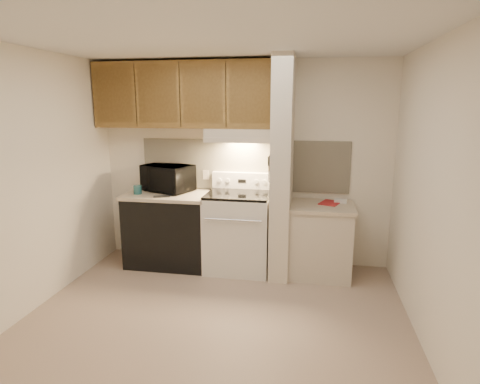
# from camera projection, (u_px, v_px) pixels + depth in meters

# --- Properties ---
(floor) EXTENTS (3.60, 3.60, 0.00)m
(floor) POSITION_uv_depth(u_px,v_px,m) (217.00, 316.00, 3.83)
(floor) COLOR tan
(floor) RESTS_ON ground
(ceiling) EXTENTS (3.60, 3.60, 0.00)m
(ceiling) POSITION_uv_depth(u_px,v_px,m) (213.00, 39.00, 3.30)
(ceiling) COLOR white
(ceiling) RESTS_ON wall_back
(wall_back) EXTENTS (3.60, 2.50, 0.02)m
(wall_back) POSITION_uv_depth(u_px,v_px,m) (243.00, 164.00, 5.01)
(wall_back) COLOR white
(wall_back) RESTS_ON floor
(wall_left) EXTENTS (0.02, 3.00, 2.50)m
(wall_left) POSITION_uv_depth(u_px,v_px,m) (34.00, 181.00, 3.87)
(wall_left) COLOR white
(wall_left) RESTS_ON floor
(wall_right) EXTENTS (0.02, 3.00, 2.50)m
(wall_right) POSITION_uv_depth(u_px,v_px,m) (431.00, 196.00, 3.26)
(wall_right) COLOR white
(wall_right) RESTS_ON floor
(backsplash) EXTENTS (2.60, 0.02, 0.63)m
(backsplash) POSITION_uv_depth(u_px,v_px,m) (243.00, 165.00, 5.00)
(backsplash) COLOR beige
(backsplash) RESTS_ON wall_back
(range_body) EXTENTS (0.76, 0.65, 0.92)m
(range_body) POSITION_uv_depth(u_px,v_px,m) (239.00, 233.00, 4.85)
(range_body) COLOR silver
(range_body) RESTS_ON floor
(oven_window) EXTENTS (0.50, 0.01, 0.30)m
(oven_window) POSITION_uv_depth(u_px,v_px,m) (234.00, 238.00, 4.53)
(oven_window) COLOR black
(oven_window) RESTS_ON range_body
(oven_handle) EXTENTS (0.65, 0.02, 0.02)m
(oven_handle) POSITION_uv_depth(u_px,v_px,m) (233.00, 220.00, 4.45)
(oven_handle) COLOR silver
(oven_handle) RESTS_ON range_body
(cooktop) EXTENTS (0.74, 0.64, 0.03)m
(cooktop) POSITION_uv_depth(u_px,v_px,m) (238.00, 194.00, 4.74)
(cooktop) COLOR black
(cooktop) RESTS_ON range_body
(range_backguard) EXTENTS (0.76, 0.08, 0.20)m
(range_backguard) POSITION_uv_depth(u_px,v_px,m) (243.00, 180.00, 4.99)
(range_backguard) COLOR silver
(range_backguard) RESTS_ON range_body
(range_display) EXTENTS (0.10, 0.01, 0.04)m
(range_display) POSITION_uv_depth(u_px,v_px,m) (242.00, 181.00, 4.95)
(range_display) COLOR black
(range_display) RESTS_ON range_backguard
(range_knob_left_outer) EXTENTS (0.05, 0.02, 0.05)m
(range_knob_left_outer) POSITION_uv_depth(u_px,v_px,m) (220.00, 180.00, 5.00)
(range_knob_left_outer) COLOR silver
(range_knob_left_outer) RESTS_ON range_backguard
(range_knob_left_inner) EXTENTS (0.05, 0.02, 0.05)m
(range_knob_left_inner) POSITION_uv_depth(u_px,v_px,m) (228.00, 181.00, 4.98)
(range_knob_left_inner) COLOR silver
(range_knob_left_inner) RESTS_ON range_backguard
(range_knob_right_inner) EXTENTS (0.05, 0.02, 0.05)m
(range_knob_right_inner) POSITION_uv_depth(u_px,v_px,m) (256.00, 182.00, 4.92)
(range_knob_right_inner) COLOR silver
(range_knob_right_inner) RESTS_ON range_backguard
(range_knob_right_outer) EXTENTS (0.05, 0.02, 0.05)m
(range_knob_right_outer) POSITION_uv_depth(u_px,v_px,m) (264.00, 182.00, 4.90)
(range_knob_right_outer) COLOR silver
(range_knob_right_outer) RESTS_ON range_backguard
(dishwasher_front) EXTENTS (1.00, 0.63, 0.87)m
(dishwasher_front) POSITION_uv_depth(u_px,v_px,m) (170.00, 230.00, 5.01)
(dishwasher_front) COLOR black
(dishwasher_front) RESTS_ON floor
(left_countertop) EXTENTS (1.04, 0.67, 0.04)m
(left_countertop) POSITION_uv_depth(u_px,v_px,m) (168.00, 195.00, 4.91)
(left_countertop) COLOR #C6B498
(left_countertop) RESTS_ON dishwasher_front
(spoon_rest) EXTENTS (0.20, 0.13, 0.01)m
(spoon_rest) POSITION_uv_depth(u_px,v_px,m) (162.00, 196.00, 4.72)
(spoon_rest) COLOR black
(spoon_rest) RESTS_ON left_countertop
(teal_jar) EXTENTS (0.10, 0.10, 0.11)m
(teal_jar) POSITION_uv_depth(u_px,v_px,m) (138.00, 190.00, 4.86)
(teal_jar) COLOR #245C62
(teal_jar) RESTS_ON left_countertop
(outlet) EXTENTS (0.08, 0.01, 0.12)m
(outlet) POSITION_uv_depth(u_px,v_px,m) (206.00, 175.00, 5.10)
(outlet) COLOR beige
(outlet) RESTS_ON backsplash
(microwave) EXTENTS (0.70, 0.59, 0.33)m
(microwave) POSITION_uv_depth(u_px,v_px,m) (168.00, 178.00, 5.02)
(microwave) COLOR black
(microwave) RESTS_ON left_countertop
(partition_pillar) EXTENTS (0.22, 0.70, 2.50)m
(partition_pillar) POSITION_uv_depth(u_px,v_px,m) (282.00, 169.00, 4.58)
(partition_pillar) COLOR beige
(partition_pillar) RESTS_ON floor
(pillar_trim) EXTENTS (0.01, 0.70, 0.04)m
(pillar_trim) POSITION_uv_depth(u_px,v_px,m) (272.00, 165.00, 4.59)
(pillar_trim) COLOR brown
(pillar_trim) RESTS_ON partition_pillar
(knife_strip) EXTENTS (0.02, 0.42, 0.04)m
(knife_strip) POSITION_uv_depth(u_px,v_px,m) (271.00, 164.00, 4.54)
(knife_strip) COLOR black
(knife_strip) RESTS_ON partition_pillar
(knife_blade_a) EXTENTS (0.01, 0.03, 0.16)m
(knife_blade_a) POSITION_uv_depth(u_px,v_px,m) (269.00, 174.00, 4.42)
(knife_blade_a) COLOR silver
(knife_blade_a) RESTS_ON knife_strip
(knife_handle_a) EXTENTS (0.02, 0.02, 0.10)m
(knife_handle_a) POSITION_uv_depth(u_px,v_px,m) (269.00, 161.00, 4.38)
(knife_handle_a) COLOR black
(knife_handle_a) RESTS_ON knife_strip
(knife_blade_b) EXTENTS (0.01, 0.04, 0.18)m
(knife_blade_b) POSITION_uv_depth(u_px,v_px,m) (269.00, 174.00, 4.50)
(knife_blade_b) COLOR silver
(knife_blade_b) RESTS_ON knife_strip
(knife_handle_b) EXTENTS (0.02, 0.02, 0.10)m
(knife_handle_b) POSITION_uv_depth(u_px,v_px,m) (269.00, 160.00, 4.44)
(knife_handle_b) COLOR black
(knife_handle_b) RESTS_ON knife_strip
(knife_blade_c) EXTENTS (0.01, 0.04, 0.20)m
(knife_blade_c) POSITION_uv_depth(u_px,v_px,m) (270.00, 174.00, 4.58)
(knife_blade_c) COLOR silver
(knife_blade_c) RESTS_ON knife_strip
(knife_handle_c) EXTENTS (0.02, 0.02, 0.10)m
(knife_handle_c) POSITION_uv_depth(u_px,v_px,m) (270.00, 159.00, 4.52)
(knife_handle_c) COLOR black
(knife_handle_c) RESTS_ON knife_strip
(knife_blade_d) EXTENTS (0.01, 0.04, 0.16)m
(knife_blade_d) POSITION_uv_depth(u_px,v_px,m) (271.00, 171.00, 4.65)
(knife_blade_d) COLOR silver
(knife_blade_d) RESTS_ON knife_strip
(knife_handle_d) EXTENTS (0.02, 0.02, 0.10)m
(knife_handle_d) POSITION_uv_depth(u_px,v_px,m) (271.00, 158.00, 4.60)
(knife_handle_d) COLOR black
(knife_handle_d) RESTS_ON knife_strip
(knife_blade_e) EXTENTS (0.01, 0.04, 0.18)m
(knife_blade_e) POSITION_uv_depth(u_px,v_px,m) (271.00, 171.00, 4.72)
(knife_blade_e) COLOR silver
(knife_blade_e) RESTS_ON knife_strip
(knife_handle_e) EXTENTS (0.02, 0.02, 0.10)m
(knife_handle_e) POSITION_uv_depth(u_px,v_px,m) (272.00, 157.00, 4.69)
(knife_handle_e) COLOR black
(knife_handle_e) RESTS_ON knife_strip
(oven_mitt) EXTENTS (0.03, 0.10, 0.24)m
(oven_mitt) POSITION_uv_depth(u_px,v_px,m) (272.00, 173.00, 4.79)
(oven_mitt) COLOR gray
(oven_mitt) RESTS_ON partition_pillar
(right_cab_base) EXTENTS (0.70, 0.60, 0.81)m
(right_cab_base) POSITION_uv_depth(u_px,v_px,m) (320.00, 242.00, 4.69)
(right_cab_base) COLOR beige
(right_cab_base) RESTS_ON floor
(right_countertop) EXTENTS (0.74, 0.64, 0.04)m
(right_countertop) POSITION_uv_depth(u_px,v_px,m) (321.00, 207.00, 4.60)
(right_countertop) COLOR #C6B498
(right_countertop) RESTS_ON right_cab_base
(red_folder) EXTENTS (0.29, 0.34, 0.01)m
(red_folder) POSITION_uv_depth(u_px,v_px,m) (330.00, 203.00, 4.67)
(red_folder) COLOR #B42325
(red_folder) RESTS_ON right_countertop
(white_box) EXTENTS (0.15, 0.11, 0.04)m
(white_box) POSITION_uv_depth(u_px,v_px,m) (340.00, 201.00, 4.69)
(white_box) COLOR white
(white_box) RESTS_ON right_countertop
(range_hood) EXTENTS (0.78, 0.44, 0.15)m
(range_hood) POSITION_uv_depth(u_px,v_px,m) (240.00, 135.00, 4.72)
(range_hood) COLOR beige
(range_hood) RESTS_ON upper_cabinets
(hood_lip) EXTENTS (0.78, 0.04, 0.06)m
(hood_lip) POSITION_uv_depth(u_px,v_px,m) (237.00, 140.00, 4.52)
(hood_lip) COLOR beige
(hood_lip) RESTS_ON range_hood
(upper_cabinets) EXTENTS (2.18, 0.33, 0.77)m
(upper_cabinets) POSITION_uv_depth(u_px,v_px,m) (184.00, 95.00, 4.78)
(upper_cabinets) COLOR brown
(upper_cabinets) RESTS_ON wall_back
(cab_door_a) EXTENTS (0.46, 0.01, 0.63)m
(cab_door_a) POSITION_uv_depth(u_px,v_px,m) (114.00, 95.00, 4.77)
(cab_door_a) COLOR brown
(cab_door_a) RESTS_ON upper_cabinets
(cab_gap_a) EXTENTS (0.01, 0.01, 0.73)m
(cab_gap_a) POSITION_uv_depth(u_px,v_px,m) (136.00, 95.00, 4.72)
(cab_gap_a) COLOR black
(cab_gap_a) RESTS_ON upper_cabinets
(cab_door_b) EXTENTS (0.46, 0.01, 0.63)m
(cab_door_b) POSITION_uv_depth(u_px,v_px,m) (157.00, 95.00, 4.67)
(cab_door_b) COLOR brown
(cab_door_b) RESTS_ON upper_cabinets
(cab_gap_b) EXTENTS (0.01, 0.01, 0.73)m
(cab_gap_b) POSITION_uv_depth(u_px,v_px,m) (180.00, 95.00, 4.62)
(cab_gap_b) COLOR black
(cab_gap_b) RESTS_ON upper_cabinets
(cab_door_c) EXTENTS (0.46, 0.01, 0.63)m
(cab_door_c) POSITION_uv_depth(u_px,v_px,m) (203.00, 95.00, 4.58)
(cab_door_c) COLOR brown
(cab_door_c) RESTS_ON upper_cabinets
(cab_gap_c) EXTENTS (0.01, 0.01, 0.73)m
(cab_gap_c) POSITION_uv_depth(u_px,v_px,m) (226.00, 95.00, 4.53)
(cab_gap_c) COLOR black
(cab_gap_c) RESTS_ON upper_cabinets
(cab_door_d) EXTENTS (0.46, 0.01, 0.63)m
(cab_door_d) POSITION_uv_depth(u_px,v_px,m) (250.00, 95.00, 4.49)
(cab_door_d) COLOR brown
(cab_door_d) RESTS_ON upper_cabinets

